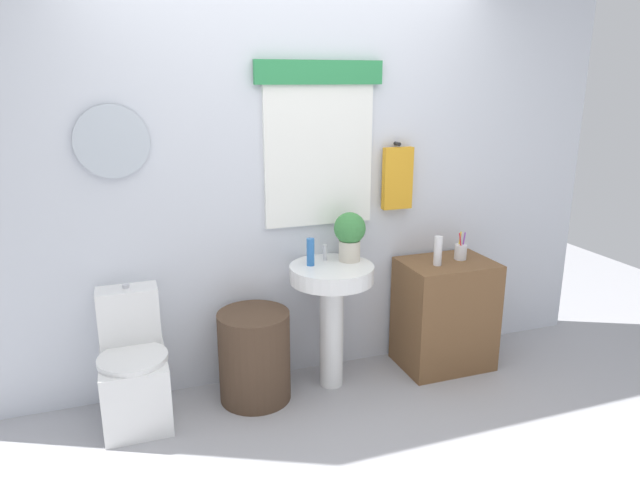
% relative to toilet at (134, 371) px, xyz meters
% --- Properties ---
extents(ground_plane, '(8.00, 8.00, 0.00)m').
position_rel_toilet_xyz_m(ground_plane, '(1.02, -0.88, -0.29)').
color(ground_plane, '#A3A3A8').
extents(back_wall, '(4.40, 0.18, 2.60)m').
position_rel_toilet_xyz_m(back_wall, '(1.02, 0.26, 1.02)').
color(back_wall, silver).
rests_on(back_wall, ground_plane).
extents(toilet, '(0.38, 0.51, 0.77)m').
position_rel_toilet_xyz_m(toilet, '(0.00, 0.00, 0.00)').
color(toilet, white).
rests_on(toilet, ground_plane).
extents(laundry_hamper, '(0.43, 0.43, 0.56)m').
position_rel_toilet_xyz_m(laundry_hamper, '(0.70, -0.03, -0.01)').
color(laundry_hamper, '#4C3828').
rests_on(laundry_hamper, ground_plane).
extents(pedestal_sink, '(0.52, 0.52, 0.80)m').
position_rel_toilet_xyz_m(pedestal_sink, '(1.19, -0.03, 0.31)').
color(pedestal_sink, white).
rests_on(pedestal_sink, ground_plane).
extents(faucet, '(0.03, 0.03, 0.10)m').
position_rel_toilet_xyz_m(faucet, '(1.19, 0.09, 0.56)').
color(faucet, silver).
rests_on(faucet, pedestal_sink).
extents(wooden_cabinet, '(0.60, 0.44, 0.74)m').
position_rel_toilet_xyz_m(wooden_cabinet, '(2.01, -0.03, 0.08)').
color(wooden_cabinet, brown).
rests_on(wooden_cabinet, ground_plane).
extents(soap_bottle, '(0.05, 0.05, 0.17)m').
position_rel_toilet_xyz_m(soap_bottle, '(1.07, 0.02, 0.60)').
color(soap_bottle, '#2D6BB7').
rests_on(soap_bottle, pedestal_sink).
extents(potted_plant, '(0.20, 0.20, 0.31)m').
position_rel_toilet_xyz_m(potted_plant, '(1.33, 0.03, 0.69)').
color(potted_plant, beige).
rests_on(potted_plant, pedestal_sink).
extents(lotion_bottle, '(0.05, 0.05, 0.19)m').
position_rel_toilet_xyz_m(lotion_bottle, '(1.90, -0.07, 0.54)').
color(lotion_bottle, white).
rests_on(lotion_bottle, wooden_cabinet).
extents(toothbrush_cup, '(0.08, 0.08, 0.19)m').
position_rel_toilet_xyz_m(toothbrush_cup, '(2.11, -0.01, 0.50)').
color(toothbrush_cup, silver).
rests_on(toothbrush_cup, wooden_cabinet).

